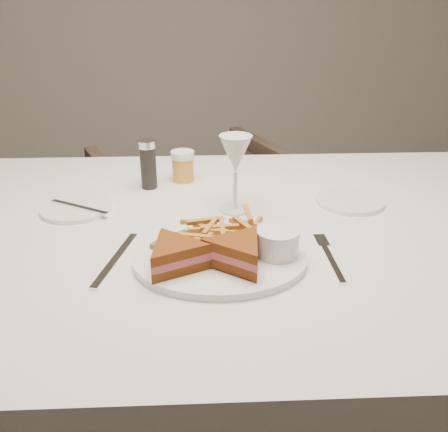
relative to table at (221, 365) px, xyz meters
The scene contains 3 objects.
table is the anchor object (origin of this frame).
chair_far 0.81m from the table, 87.41° to the left, with size 0.70×0.66×0.72m, color #4B392E.
table_setting 0.42m from the table, 101.23° to the right, with size 0.80×0.67×0.18m.
Camera 1 is at (-0.24, -0.76, 1.22)m, focal length 40.00 mm.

